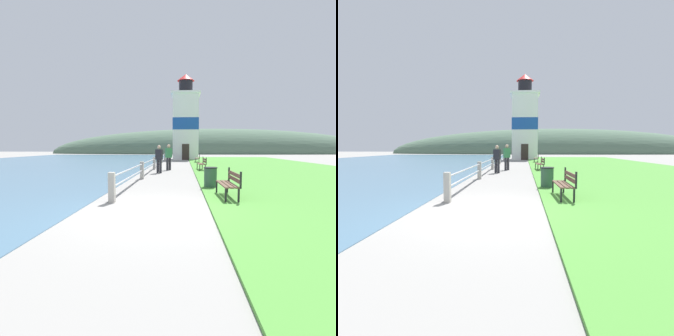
# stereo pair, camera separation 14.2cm
# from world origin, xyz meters

# --- Properties ---
(ground_plane) EXTENTS (160.00, 160.00, 0.00)m
(ground_plane) POSITION_xyz_m (0.00, 0.00, 0.00)
(ground_plane) COLOR gray
(grass_verge) EXTENTS (12.00, 41.75, 0.06)m
(grass_verge) POSITION_xyz_m (7.45, 13.92, 0.03)
(grass_verge) COLOR #4C8E38
(grass_verge) RESTS_ON ground_plane
(water_strip) EXTENTS (24.00, 66.80, 0.01)m
(water_strip) POSITION_xyz_m (-13.95, 13.92, 0.01)
(water_strip) COLOR #476B84
(water_strip) RESTS_ON ground_plane
(seawall_railing) EXTENTS (0.18, 22.84, 0.90)m
(seawall_railing) POSITION_xyz_m (-1.35, 12.33, 0.53)
(seawall_railing) COLOR #A8A399
(seawall_railing) RESTS_ON ground_plane
(park_bench_near) EXTENTS (0.53, 1.67, 0.94)m
(park_bench_near) POSITION_xyz_m (2.21, 1.79, 0.54)
(park_bench_near) COLOR brown
(park_bench_near) RESTS_ON ground_plane
(park_bench_midway) EXTENTS (0.56, 1.76, 0.94)m
(park_bench_midway) POSITION_xyz_m (2.08, 11.69, 0.54)
(park_bench_midway) COLOR brown
(park_bench_midway) RESTS_ON ground_plane
(park_bench_far) EXTENTS (0.57, 1.88, 0.94)m
(park_bench_far) POSITION_xyz_m (2.31, 20.90, 0.54)
(park_bench_far) COLOR brown
(park_bench_far) RESTS_ON ground_plane
(lighthouse) EXTENTS (3.70, 3.70, 10.91)m
(lighthouse) POSITION_xyz_m (1.05, 27.83, 4.76)
(lighthouse) COLOR white
(lighthouse) RESTS_ON ground_plane
(person_strolling) EXTENTS (0.48, 0.38, 1.74)m
(person_strolling) POSITION_xyz_m (-0.75, 9.72, 0.94)
(person_strolling) COLOR #28282D
(person_strolling) RESTS_ON ground_plane
(person_by_railing) EXTENTS (0.50, 0.42, 1.81)m
(person_by_railing) POSITION_xyz_m (-0.27, 11.91, 0.98)
(person_by_railing) COLOR #28282D
(person_by_railing) RESTS_ON ground_plane
(trash_bin) EXTENTS (0.54, 0.54, 0.84)m
(trash_bin) POSITION_xyz_m (1.83, 3.89, 0.42)
(trash_bin) COLOR #2D5138
(trash_bin) RESTS_ON ground_plane
(distant_hillside) EXTENTS (80.00, 16.00, 12.00)m
(distant_hillside) POSITION_xyz_m (8.00, 57.83, 0.00)
(distant_hillside) COLOR #4C6651
(distant_hillside) RESTS_ON ground_plane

